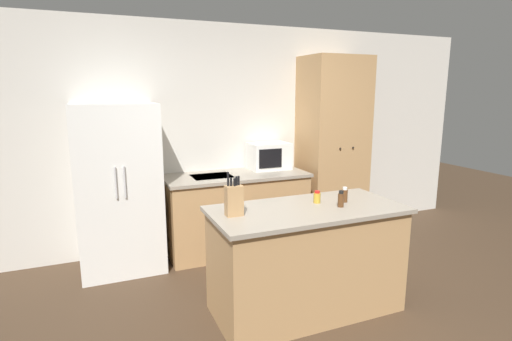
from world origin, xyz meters
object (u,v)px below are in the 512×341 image
Objects in this scene: knife_block at (234,200)px; spice_bottle_tall_dark at (317,197)px; microwave at (269,156)px; spice_bottle_short_red at (341,199)px; refrigerator at (119,188)px; pantry_cabinet at (332,148)px; spice_bottle_amber_oil at (345,195)px.

knife_block is 3.26× the size of spice_bottle_tall_dark.
knife_block is at bearing -175.40° from spice_bottle_tall_dark.
microwave is 4.57× the size of spice_bottle_tall_dark.
microwave is at bearing 81.10° from spice_bottle_tall_dark.
spice_bottle_short_red is (0.89, -0.12, -0.06)m from knife_block.
refrigerator is 2.59m from pantry_cabinet.
spice_bottle_amber_oil is (0.11, 0.11, -0.00)m from spice_bottle_short_red.
microwave reaches higher than spice_bottle_tall_dark.
knife_block is 2.61× the size of spice_bottle_amber_oil.
pantry_cabinet reaches higher than microwave.
spice_bottle_tall_dark is 0.76× the size of spice_bottle_short_red.
pantry_cabinet is 6.59× the size of knife_block.
spice_bottle_short_red is at bearing -135.81° from spice_bottle_amber_oil.
knife_block is at bearing -122.46° from microwave.
knife_block is 2.49× the size of spice_bottle_short_red.
refrigerator reaches higher than knife_block.
knife_block reaches higher than spice_bottle_short_red.
knife_block is 0.77m from spice_bottle_tall_dark.
spice_bottle_tall_dark is at bearing 4.60° from knife_block.
microwave is 1.70m from spice_bottle_short_red.
knife_block is (-1.83, -1.47, -0.10)m from pantry_cabinet.
spice_bottle_amber_oil is (1.74, -1.44, 0.10)m from refrigerator.
spice_bottle_tall_dark is at bearing -42.20° from refrigerator.
spice_bottle_short_red is at bearing -7.47° from knife_block.
spice_bottle_amber_oil is at bearing 44.19° from spice_bottle_short_red.
spice_bottle_short_red is at bearing -43.54° from refrigerator.
microwave is 1.87m from knife_block.
microwave is at bearing 57.54° from knife_block.
pantry_cabinet reaches higher than spice_bottle_amber_oil.
spice_bottle_short_red is (1.63, -1.55, 0.11)m from refrigerator.
spice_bottle_amber_oil is (-0.01, -1.59, -0.10)m from microwave.
pantry_cabinet is 4.71× the size of microwave.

